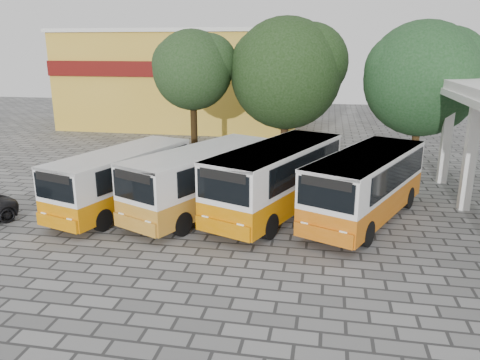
% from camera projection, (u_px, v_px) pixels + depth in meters
% --- Properties ---
extents(ground, '(90.00, 90.00, 0.00)m').
position_uv_depth(ground, '(269.00, 254.00, 16.25)').
color(ground, '#5F5F5F').
rests_on(ground, ground).
extents(shophouse_block, '(20.40, 10.40, 8.30)m').
position_uv_depth(shophouse_block, '(184.00, 79.00, 41.60)').
color(shophouse_block, gold).
rests_on(shophouse_block, ground).
extents(bus_far_left, '(4.25, 7.71, 2.62)m').
position_uv_depth(bus_far_left, '(122.00, 176.00, 20.24)').
color(bus_far_left, '#CA7300').
rests_on(bus_far_left, ground).
extents(bus_centre_left, '(5.33, 8.24, 2.77)m').
position_uv_depth(bus_centre_left, '(202.00, 177.00, 19.86)').
color(bus_centre_left, '#B87D23').
rests_on(bus_centre_left, ground).
extents(bus_centre_right, '(5.29, 8.70, 2.93)m').
position_uv_depth(bus_centre_right, '(277.00, 175.00, 19.70)').
color(bus_centre_right, '#C26D00').
rests_on(bus_centre_right, ground).
extents(bus_far_right, '(5.38, 8.39, 2.82)m').
position_uv_depth(bus_far_right, '(366.00, 182.00, 18.95)').
color(bus_far_right, '#BC5B0B').
rests_on(bus_far_right, ground).
extents(tree_left, '(5.14, 4.90, 7.97)m').
position_uv_depth(tree_left, '(194.00, 68.00, 28.68)').
color(tree_left, black).
rests_on(tree_left, ground).
extents(tree_middle, '(7.15, 6.81, 8.72)m').
position_uv_depth(tree_middle, '(288.00, 70.00, 28.68)').
color(tree_middle, '#372513').
rests_on(tree_middle, ground).
extents(tree_right, '(6.58, 6.27, 8.35)m').
position_uv_depth(tree_right, '(424.00, 75.00, 25.54)').
color(tree_right, '#402C15').
rests_on(tree_right, ground).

